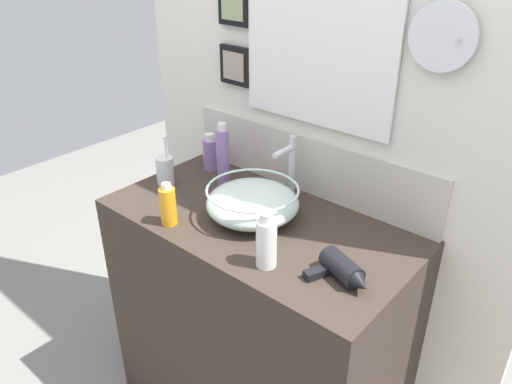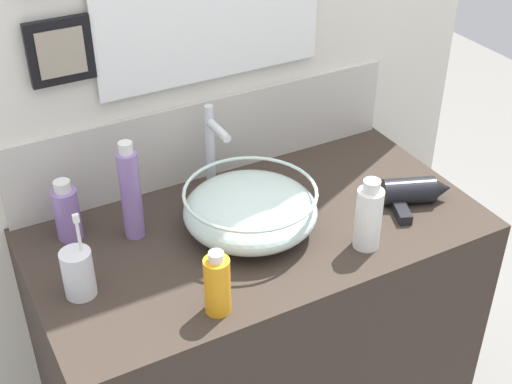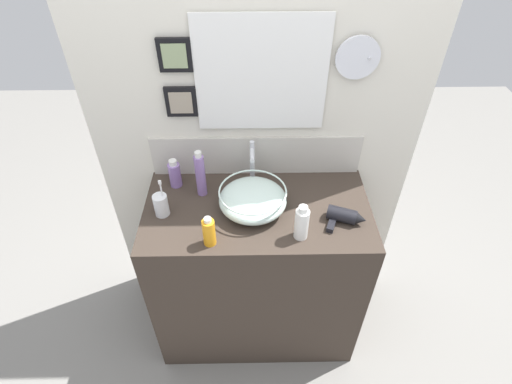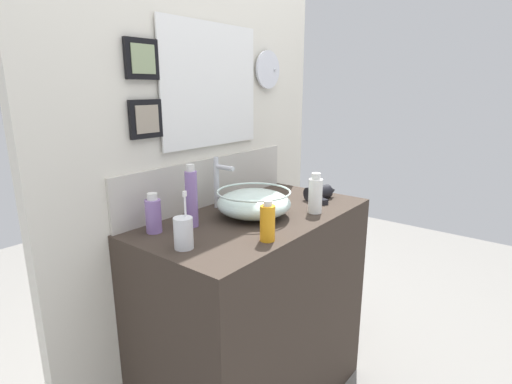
{
  "view_description": "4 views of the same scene",
  "coord_description": "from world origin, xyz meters",
  "px_view_note": "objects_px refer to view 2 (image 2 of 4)",
  "views": [
    {
      "loc": [
        0.9,
        -1.06,
        1.79
      ],
      "look_at": [
        -0.01,
        0.0,
        1.04
      ],
      "focal_mm": 35.0,
      "sensor_mm": 36.0,
      "label": 1
    },
    {
      "loc": [
        -0.63,
        -1.15,
        1.91
      ],
      "look_at": [
        -0.01,
        0.0,
        1.04
      ],
      "focal_mm": 50.0,
      "sensor_mm": 36.0,
      "label": 2
    },
    {
      "loc": [
        -0.03,
        -1.3,
        2.19
      ],
      "look_at": [
        -0.01,
        0.0,
        1.04
      ],
      "focal_mm": 28.0,
      "sensor_mm": 36.0,
      "label": 3
    },
    {
      "loc": [
        -1.24,
        -0.97,
        1.45
      ],
      "look_at": [
        -0.01,
        0.0,
        1.04
      ],
      "focal_mm": 28.0,
      "sensor_mm": 36.0,
      "label": 4
    }
  ],
  "objects_px": {
    "hair_drier": "(414,192)",
    "spray_bottle": "(217,284)",
    "shampoo_bottle": "(131,193)",
    "soap_dispenser": "(369,217)",
    "glass_bowl_sink": "(251,211)",
    "faucet": "(212,144)",
    "lotion_bottle": "(67,212)",
    "toothbrush_cup": "(78,273)"
  },
  "relations": [
    {
      "from": "hair_drier",
      "to": "spray_bottle",
      "type": "xyz_separation_m",
      "value": [
        -0.58,
        -0.11,
        0.04
      ]
    },
    {
      "from": "shampoo_bottle",
      "to": "soap_dispenser",
      "type": "distance_m",
      "value": 0.52
    },
    {
      "from": "glass_bowl_sink",
      "to": "faucet",
      "type": "height_order",
      "value": "faucet"
    },
    {
      "from": "faucet",
      "to": "spray_bottle",
      "type": "relative_size",
      "value": 1.56
    },
    {
      "from": "glass_bowl_sink",
      "to": "hair_drier",
      "type": "bearing_deg",
      "value": -11.74
    },
    {
      "from": "glass_bowl_sink",
      "to": "faucet",
      "type": "bearing_deg",
      "value": 90.0
    },
    {
      "from": "glass_bowl_sink",
      "to": "soap_dispenser",
      "type": "relative_size",
      "value": 1.78
    },
    {
      "from": "hair_drier",
      "to": "spray_bottle",
      "type": "height_order",
      "value": "spray_bottle"
    },
    {
      "from": "shampoo_bottle",
      "to": "hair_drier",
      "type": "bearing_deg",
      "value": -17.25
    },
    {
      "from": "glass_bowl_sink",
      "to": "shampoo_bottle",
      "type": "bearing_deg",
      "value": 154.24
    },
    {
      "from": "faucet",
      "to": "soap_dispenser",
      "type": "bearing_deg",
      "value": -61.45
    },
    {
      "from": "glass_bowl_sink",
      "to": "lotion_bottle",
      "type": "bearing_deg",
      "value": 154.28
    },
    {
      "from": "spray_bottle",
      "to": "lotion_bottle",
      "type": "bearing_deg",
      "value": 116.72
    },
    {
      "from": "glass_bowl_sink",
      "to": "toothbrush_cup",
      "type": "xyz_separation_m",
      "value": [
        -0.4,
        -0.02,
        -0.0
      ]
    },
    {
      "from": "toothbrush_cup",
      "to": "lotion_bottle",
      "type": "xyz_separation_m",
      "value": [
        0.03,
        0.2,
        0.01
      ]
    },
    {
      "from": "glass_bowl_sink",
      "to": "toothbrush_cup",
      "type": "distance_m",
      "value": 0.4
    },
    {
      "from": "lotion_bottle",
      "to": "faucet",
      "type": "bearing_deg",
      "value": 3.51
    },
    {
      "from": "soap_dispenser",
      "to": "spray_bottle",
      "type": "bearing_deg",
      "value": -175.28
    },
    {
      "from": "toothbrush_cup",
      "to": "shampoo_bottle",
      "type": "bearing_deg",
      "value": 39.37
    },
    {
      "from": "glass_bowl_sink",
      "to": "toothbrush_cup",
      "type": "relative_size",
      "value": 1.58
    },
    {
      "from": "hair_drier",
      "to": "spray_bottle",
      "type": "bearing_deg",
      "value": -168.78
    },
    {
      "from": "glass_bowl_sink",
      "to": "spray_bottle",
      "type": "xyz_separation_m",
      "value": [
        -0.18,
        -0.2,
        0.01
      ]
    },
    {
      "from": "soap_dispenser",
      "to": "toothbrush_cup",
      "type": "bearing_deg",
      "value": 166.53
    },
    {
      "from": "toothbrush_cup",
      "to": "shampoo_bottle",
      "type": "relative_size",
      "value": 0.8
    },
    {
      "from": "lotion_bottle",
      "to": "soap_dispenser",
      "type": "bearing_deg",
      "value": -31.18
    },
    {
      "from": "faucet",
      "to": "soap_dispenser",
      "type": "xyz_separation_m",
      "value": [
        0.2,
        -0.37,
        -0.05
      ]
    },
    {
      "from": "soap_dispenser",
      "to": "lotion_bottle",
      "type": "relative_size",
      "value": 1.16
    },
    {
      "from": "toothbrush_cup",
      "to": "spray_bottle",
      "type": "distance_m",
      "value": 0.28
    },
    {
      "from": "spray_bottle",
      "to": "lotion_bottle",
      "type": "height_order",
      "value": "lotion_bottle"
    },
    {
      "from": "soap_dispenser",
      "to": "lotion_bottle",
      "type": "height_order",
      "value": "soap_dispenser"
    },
    {
      "from": "soap_dispenser",
      "to": "shampoo_bottle",
      "type": "bearing_deg",
      "value": 147.27
    },
    {
      "from": "spray_bottle",
      "to": "shampoo_bottle",
      "type": "distance_m",
      "value": 0.32
    },
    {
      "from": "toothbrush_cup",
      "to": "soap_dispenser",
      "type": "distance_m",
      "value": 0.62
    },
    {
      "from": "hair_drier",
      "to": "toothbrush_cup",
      "type": "bearing_deg",
      "value": 175.65
    },
    {
      "from": "spray_bottle",
      "to": "soap_dispenser",
      "type": "height_order",
      "value": "soap_dispenser"
    },
    {
      "from": "hair_drier",
      "to": "lotion_bottle",
      "type": "xyz_separation_m",
      "value": [
        -0.76,
        0.26,
        0.04
      ]
    },
    {
      "from": "spray_bottle",
      "to": "shampoo_bottle",
      "type": "xyz_separation_m",
      "value": [
        -0.06,
        0.31,
        0.05
      ]
    },
    {
      "from": "glass_bowl_sink",
      "to": "faucet",
      "type": "relative_size",
      "value": 1.35
    },
    {
      "from": "shampoo_bottle",
      "to": "lotion_bottle",
      "type": "relative_size",
      "value": 1.63
    },
    {
      "from": "toothbrush_cup",
      "to": "glass_bowl_sink",
      "type": "bearing_deg",
      "value": 3.08
    },
    {
      "from": "toothbrush_cup",
      "to": "lotion_bottle",
      "type": "relative_size",
      "value": 1.3
    },
    {
      "from": "faucet",
      "to": "shampoo_bottle",
      "type": "relative_size",
      "value": 0.94
    }
  ]
}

